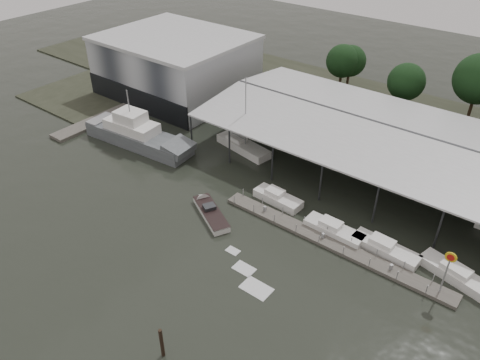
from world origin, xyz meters
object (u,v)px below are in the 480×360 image
Objects in this scene: speedboat_underway at (209,211)px; shell_fuel_sign at (448,266)px; white_sailboat at (243,146)px; grey_trawler at (139,135)px.

shell_fuel_sign is at bearing -142.98° from speedboat_underway.
white_sailboat is 0.67× the size of speedboat_underway.
speedboat_underway is (6.23, -14.63, -0.25)m from white_sailboat.
grey_trawler reaches higher than shell_fuel_sign.
white_sailboat reaches higher than shell_fuel_sign.
shell_fuel_sign is at bearing -7.98° from white_sailboat.
white_sailboat is at bearing 27.57° from grey_trawler.
speedboat_underway is at bearing -56.96° from white_sailboat.
white_sailboat is (13.15, 8.42, -0.94)m from grey_trawler.
white_sailboat reaches higher than grey_trawler.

